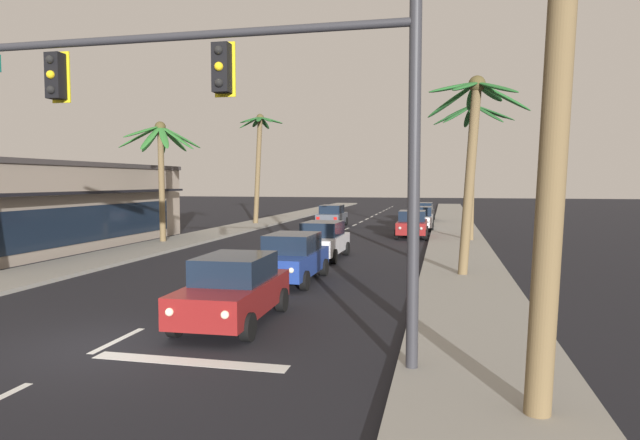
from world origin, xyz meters
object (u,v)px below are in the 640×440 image
Objects in this scene: palm_left_third at (259,147)px; sedan_parked_far_kerb at (420,218)px; sedan_lead_at_stop_bar at (234,289)px; sedan_third_in_queue at (292,257)px; sedan_fifth_in_queue at (322,240)px; sedan_parked_mid_kerb at (423,212)px; palm_right_third at (473,133)px; traffic_signal_mast at (230,100)px; sedan_oncoming_far at (332,216)px; sedan_parked_nearest_kerb at (412,224)px; palm_right_second at (473,132)px; storefront_strip_left at (35,206)px; palm_left_second at (161,152)px.

sedan_parked_far_kerb is at bearing -7.88° from palm_left_third.
sedan_lead_at_stop_bar is 1.00× the size of sedan_third_in_queue.
sedan_parked_mid_kerb is at bearing 81.44° from sedan_fifth_in_queue.
traffic_signal_mast is at bearing -103.57° from palm_right_third.
palm_right_third reaches higher than sedan_fifth_in_queue.
sedan_oncoming_far is 1.00× the size of sedan_parked_nearest_kerb.
sedan_third_in_queue is 0.61× the size of palm_right_second.
sedan_parked_mid_kerb is 30.35m from storefront_strip_left.
traffic_signal_mast reaches higher than sedan_parked_far_kerb.
sedan_parked_nearest_kerb is 6.72m from palm_right_third.
sedan_oncoming_far is 9.70m from sedan_parked_nearest_kerb.
palm_left_third reaches higher than sedan_oncoming_far.
sedan_parked_far_kerb is at bearing 97.54° from palm_right_second.
palm_right_third is (6.60, 20.16, 5.39)m from sedan_lead_at_stop_bar.
storefront_strip_left reaches higher than sedan_parked_mid_kerb.
storefront_strip_left is at bearing 169.61° from palm_right_second.
palm_right_third reaches higher than palm_right_second.
traffic_signal_mast is 31.02m from sedan_parked_far_kerb.
sedan_oncoming_far is (-3.11, 17.68, 0.00)m from sedan_fifth_in_queue.
palm_right_third reaches higher than sedan_parked_nearest_kerb.
palm_left_third reaches higher than sedan_lead_at_stop_bar.
palm_left_second is (-10.44, 15.58, 4.29)m from sedan_lead_at_stop_bar.
traffic_signal_mast is at bearing -82.09° from sedan_third_in_queue.
sedan_lead_at_stop_bar and sedan_fifth_in_queue have the same top height.
sedan_third_in_queue is 16.69m from sedan_parked_nearest_kerb.
sedan_parked_nearest_kerb is 15.70m from palm_left_second.
palm_right_third is (5.54, 22.93, 1.19)m from traffic_signal_mast.
sedan_oncoming_far is 1.00× the size of sedan_parked_far_kerb.
palm_left_third is at bearing 108.02° from traffic_signal_mast.
sedan_parked_nearest_kerb is at bearing 85.24° from traffic_signal_mast.
sedan_oncoming_far is 0.61× the size of palm_right_second.
sedan_third_in_queue is 29.94m from sedan_parked_mid_kerb.
storefront_strip_left is (-6.07, -17.85, -4.00)m from palm_left_third.
sedan_parked_nearest_kerb is at bearing -92.60° from sedan_parked_far_kerb.
sedan_oncoming_far is at bearing 167.94° from sedan_parked_far_kerb.
sedan_lead_at_stop_bar is at bearing -72.26° from palm_left_third.
sedan_parked_mid_kerb is 16.65m from palm_right_third.
sedan_parked_nearest_kerb is at bearing -47.38° from sedan_oncoming_far.
storefront_strip_left reaches higher than sedan_third_in_queue.
sedan_third_in_queue is at bearing -21.21° from storefront_strip_left.
sedan_lead_at_stop_bar is 1.01× the size of sedan_oncoming_far.
sedan_fifth_in_queue is 0.99× the size of sedan_parked_mid_kerb.
sedan_oncoming_far is at bearing -3.08° from palm_left_third.
sedan_lead_at_stop_bar and sedan_parked_far_kerb have the same top height.
sedan_parked_nearest_kerb is 15.63m from palm_left_third.
palm_right_second is at bearing 18.14° from sedan_third_in_queue.
palm_left_third reaches higher than sedan_parked_far_kerb.
sedan_third_in_queue is 1.00× the size of sedan_parked_far_kerb.
sedan_fifth_in_queue is (-0.18, 5.82, 0.00)m from sedan_third_in_queue.
sedan_parked_nearest_kerb is at bearing 149.54° from palm_right_third.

